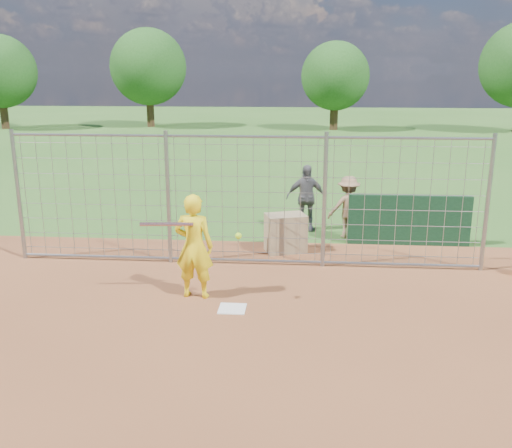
# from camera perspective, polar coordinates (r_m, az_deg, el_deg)

# --- Properties ---
(ground) EXTENTS (100.00, 100.00, 0.00)m
(ground) POSITION_cam_1_polar(r_m,az_deg,el_deg) (9.39, -2.24, -8.03)
(ground) COLOR #2D591E
(ground) RESTS_ON ground
(infield_dirt) EXTENTS (18.00, 18.00, 0.00)m
(infield_dirt) POSITION_cam_1_polar(r_m,az_deg,el_deg) (6.77, -5.41, -18.02)
(infield_dirt) COLOR brown
(infield_dirt) RESTS_ON ground
(home_plate) EXTENTS (0.43, 0.43, 0.02)m
(home_plate) POSITION_cam_1_polar(r_m,az_deg,el_deg) (9.21, -2.39, -8.47)
(home_plate) COLOR silver
(home_plate) RESTS_ON ground
(dugout_wall) EXTENTS (2.60, 0.20, 1.10)m
(dugout_wall) POSITION_cam_1_polar(r_m,az_deg,el_deg) (12.78, 15.04, 0.39)
(dugout_wall) COLOR #11381E
(dugout_wall) RESTS_ON ground
(batter) EXTENTS (0.68, 0.48, 1.77)m
(batter) POSITION_cam_1_polar(r_m,az_deg,el_deg) (9.45, -6.22, -2.24)
(batter) COLOR yellow
(batter) RESTS_ON ground
(bystander_b) EXTENTS (0.96, 0.48, 1.58)m
(bystander_b) POSITION_cam_1_polar(r_m,az_deg,el_deg) (13.46, 5.00, 2.64)
(bystander_b) COLOR #56565B
(bystander_b) RESTS_ON ground
(bystander_c) EXTENTS (1.01, 0.72, 1.41)m
(bystander_c) POSITION_cam_1_polar(r_m,az_deg,el_deg) (13.00, 9.19, 1.68)
(bystander_c) COLOR #87674A
(bystander_c) RESTS_ON ground
(equipment_bin) EXTENTS (0.93, 0.77, 0.80)m
(equipment_bin) POSITION_cam_1_polar(r_m,az_deg,el_deg) (11.91, 2.98, -0.92)
(equipment_bin) COLOR tan
(equipment_bin) RESTS_ON ground
(equipment_in_play) EXTENTS (1.65, 0.22, 0.22)m
(equipment_in_play) POSITION_cam_1_polar(r_m,az_deg,el_deg) (9.17, -7.23, -0.30)
(equipment_in_play) COLOR silver
(equipment_in_play) RESTS_ON ground
(backstop_fence) EXTENTS (9.08, 0.08, 2.60)m
(backstop_fence) POSITION_cam_1_polar(r_m,az_deg,el_deg) (10.90, -1.06, 2.24)
(backstop_fence) COLOR gray
(backstop_fence) RESTS_ON ground
(tree_line) EXTENTS (44.66, 6.72, 6.48)m
(tree_line) POSITION_cam_1_polar(r_m,az_deg,el_deg) (36.75, 8.15, 15.09)
(tree_line) COLOR #3F2B19
(tree_line) RESTS_ON ground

